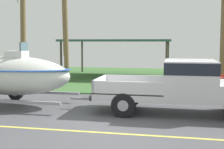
% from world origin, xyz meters
% --- Properties ---
extents(ground, '(36.00, 22.00, 0.11)m').
position_xyz_m(ground, '(0.00, 8.38, -0.01)').
color(ground, '#4C4C51').
extents(pickup_truck_towing, '(5.84, 2.10, 1.85)m').
position_xyz_m(pickup_truck_towing, '(2.30, 0.94, 1.03)').
color(pickup_truck_towing, silver).
rests_on(pickup_truck_towing, ground).
extents(boat_on_trailer, '(5.91, 2.40, 2.45)m').
position_xyz_m(boat_on_trailer, '(-4.33, 0.94, 1.19)').
color(boat_on_trailer, gray).
rests_on(boat_on_trailer, ground).
extents(carport_awning, '(7.27, 5.12, 2.62)m').
position_xyz_m(carport_awning, '(-2.04, 11.35, 2.50)').
color(carport_awning, '#4C4238').
rests_on(carport_awning, ground).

